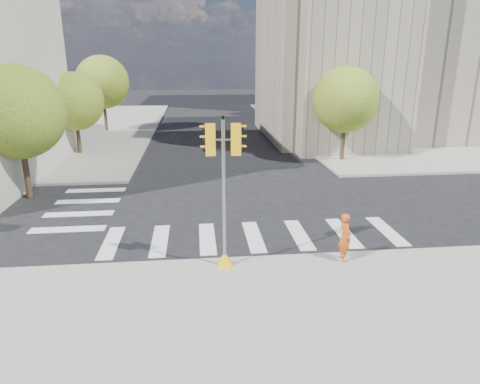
# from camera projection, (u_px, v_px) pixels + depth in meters

# --- Properties ---
(ground) EXTENTS (160.00, 160.00, 0.00)m
(ground) POSITION_uv_depth(u_px,v_px,m) (250.00, 218.00, 18.51)
(ground) COLOR black
(ground) RESTS_ON ground
(sidewalk_far_right) EXTENTS (28.00, 40.00, 0.15)m
(sidewalk_far_right) POSITION_uv_depth(u_px,v_px,m) (406.00, 123.00, 45.17)
(sidewalk_far_right) COLOR gray
(sidewalk_far_right) RESTS_ON ground
(sidewalk_far_left) EXTENTS (28.00, 40.00, 0.15)m
(sidewalk_far_left) POSITION_uv_depth(u_px,v_px,m) (10.00, 129.00, 41.16)
(sidewalk_far_left) COLOR gray
(sidewalk_far_left) RESTS_ON ground
(civic_building) EXTENTS (26.00, 16.00, 19.39)m
(civic_building) POSITION_uv_depth(u_px,v_px,m) (405.00, 50.00, 36.05)
(civic_building) COLOR gray
(civic_building) RESTS_ON ground
(tree_lw_near) EXTENTS (4.40, 4.40, 6.41)m
(tree_lw_near) POSITION_uv_depth(u_px,v_px,m) (17.00, 112.00, 20.00)
(tree_lw_near) COLOR #382616
(tree_lw_near) RESTS_ON ground
(tree_lw_mid) EXTENTS (4.00, 4.00, 5.77)m
(tree_lw_mid) POSITION_uv_depth(u_px,v_px,m) (74.00, 101.00, 29.62)
(tree_lw_mid) COLOR #382616
(tree_lw_mid) RESTS_ON ground
(tree_lw_far) EXTENTS (4.80, 4.80, 6.95)m
(tree_lw_far) POSITION_uv_depth(u_px,v_px,m) (102.00, 82.00, 38.88)
(tree_lw_far) COLOR #382616
(tree_lw_far) RESTS_ON ground
(tree_re_near) EXTENTS (4.20, 4.20, 6.16)m
(tree_re_near) POSITION_uv_depth(u_px,v_px,m) (346.00, 100.00, 27.54)
(tree_re_near) COLOR #382616
(tree_re_near) RESTS_ON ground
(tree_re_mid) EXTENTS (4.60, 4.60, 6.66)m
(tree_re_mid) POSITION_uv_depth(u_px,v_px,m) (301.00, 84.00, 38.84)
(tree_re_mid) COLOR #382616
(tree_re_mid) RESTS_ON ground
(tree_re_far) EXTENTS (4.00, 4.00, 5.88)m
(tree_re_far) POSITION_uv_depth(u_px,v_px,m) (276.00, 83.00, 50.37)
(tree_re_far) COLOR #382616
(tree_re_far) RESTS_ON ground
(lamp_near) EXTENTS (0.35, 0.18, 8.11)m
(lamp_near) POSITION_uv_depth(u_px,v_px,m) (334.00, 88.00, 31.23)
(lamp_near) COLOR black
(lamp_near) RESTS_ON sidewalk_far_right
(lamp_far) EXTENTS (0.35, 0.18, 8.11)m
(lamp_far) POSITION_uv_depth(u_px,v_px,m) (292.00, 79.00, 44.52)
(lamp_far) COLOR black
(lamp_far) RESTS_ON sidewalk_far_right
(traffic_signal) EXTENTS (1.07, 0.56, 4.87)m
(traffic_signal) POSITION_uv_depth(u_px,v_px,m) (224.00, 206.00, 13.34)
(traffic_signal) COLOR #F6B30C
(traffic_signal) RESTS_ON sidewalk_near
(photographer) EXTENTS (0.43, 0.63, 1.65)m
(photographer) POSITION_uv_depth(u_px,v_px,m) (345.00, 237.00, 14.11)
(photographer) COLOR #D34E13
(photographer) RESTS_ON sidewalk_near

